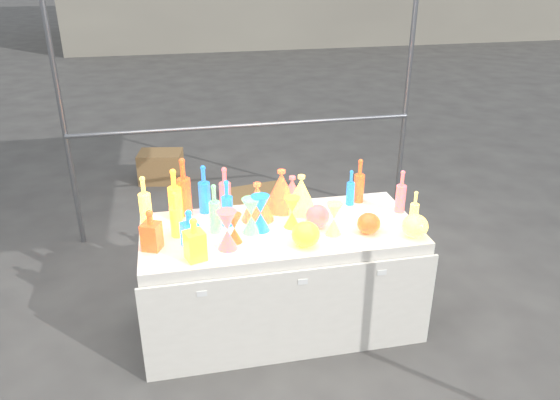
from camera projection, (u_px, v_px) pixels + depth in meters
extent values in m
plane|color=#615E5A|center=(280.00, 321.00, 3.88)|extent=(80.00, 80.00, 0.00)
cylinder|color=gray|center=(61.00, 112.00, 4.42)|extent=(0.04, 0.04, 2.40)
cylinder|color=gray|center=(407.00, 93.00, 4.98)|extent=(0.04, 0.04, 2.40)
cylinder|color=gray|center=(246.00, 125.00, 4.76)|extent=(3.00, 0.04, 0.04)
cube|color=white|center=(280.00, 276.00, 3.72)|extent=(1.80, 0.80, 0.75)
cube|color=white|center=(294.00, 318.00, 3.37)|extent=(1.84, 0.02, 0.68)
cube|color=white|center=(202.00, 294.00, 3.14)|extent=(0.06, 0.00, 0.03)
cube|color=white|center=(303.00, 282.00, 3.25)|extent=(0.06, 0.00, 0.03)
cube|color=white|center=(382.00, 273.00, 3.35)|extent=(0.06, 0.00, 0.03)
cube|color=#9D7547|center=(161.00, 167.00, 6.13)|extent=(0.52, 0.42, 0.34)
cube|color=#9D7547|center=(260.00, 196.00, 5.76)|extent=(0.79, 0.63, 0.06)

